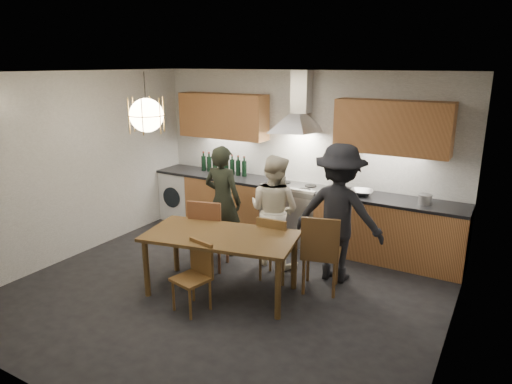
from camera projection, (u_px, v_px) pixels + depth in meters
The scene contains 17 objects.
ground at pixel (225, 291), 5.59m from camera, with size 5.00×5.00×0.00m, color black.
room_shell at pixel (222, 155), 5.12m from camera, with size 5.02×4.52×2.61m.
counter_run at pixel (295, 213), 7.08m from camera, with size 5.00×0.62×0.90m.
range_stove at pixel (294, 213), 7.09m from camera, with size 0.90×0.60×0.92m.
wall_fixtures at pixel (299, 120), 6.80m from camera, with size 4.30×0.54×1.10m.
pendant_lamp at pixel (147, 115), 5.41m from camera, with size 0.43×0.43×0.70m.
dining_table at pixel (221, 241), 5.40m from camera, with size 1.92×1.22×0.75m.
chair_back_left at pixel (208, 230), 6.03m from camera, with size 0.55×0.55×0.99m.
chair_back_mid at pixel (274, 245), 5.73m from camera, with size 0.42×0.42×0.86m.
chair_back_right at pixel (321, 249), 5.41m from camera, with size 0.55×0.55×0.99m.
chair_front at pixel (196, 271), 5.10m from camera, with size 0.43×0.43×0.79m.
person_left at pixel (223, 201), 6.53m from camera, with size 0.58×0.38×1.60m, color black.
person_mid at pixel (274, 211), 6.18m from camera, with size 0.75×0.58×1.54m, color silver.
person_right at pixel (339, 213), 5.72m from camera, with size 1.14×0.65×1.76m, color black.
mixing_bowl at pixel (362, 193), 6.42m from camera, with size 0.31×0.31×0.08m, color #B4B4B8.
stock_pot at pixel (425, 200), 6.02m from camera, with size 0.17×0.17×0.12m, color #A7A8AB.
wine_bottles at pixel (223, 164), 7.66m from camera, with size 0.90×0.08×0.33m.
Camera 1 is at (2.85, -4.18, 2.70)m, focal length 32.00 mm.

